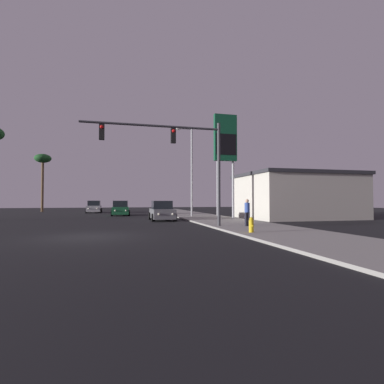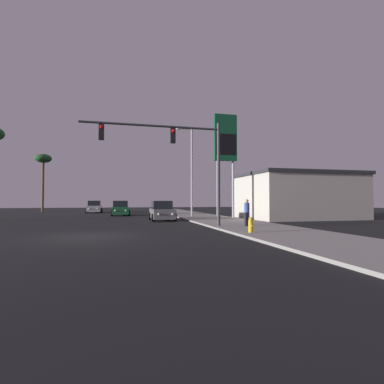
{
  "view_description": "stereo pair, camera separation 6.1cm",
  "coord_description": "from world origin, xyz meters",
  "px_view_note": "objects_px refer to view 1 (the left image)",
  "views": [
    {
      "loc": [
        1.34,
        -14.93,
        1.72
      ],
      "look_at": [
        8.08,
        12.29,
        2.5
      ],
      "focal_mm": 28.0,
      "sensor_mm": 36.0,
      "label": 1
    },
    {
      "loc": [
        1.4,
        -14.95,
        1.72
      ],
      "look_at": [
        8.08,
        12.29,
        2.5
      ],
      "focal_mm": 28.0,
      "sensor_mm": 36.0,
      "label": 2
    }
  ],
  "objects_px": {
    "gas_station_sign": "(225,144)",
    "pedestrian_on_sidewalk": "(247,211)",
    "car_silver": "(94,207)",
    "traffic_light_mast": "(180,150)",
    "car_grey": "(162,211)",
    "fire_hydrant": "(251,225)",
    "street_lamp": "(190,167)",
    "palm_tree_far": "(43,162)",
    "car_green": "(120,209)"
  },
  "relations": [
    {
      "from": "street_lamp",
      "to": "pedestrian_on_sidewalk",
      "type": "bearing_deg",
      "value": -86.67
    },
    {
      "from": "car_silver",
      "to": "gas_station_sign",
      "type": "distance_m",
      "value": 23.75
    },
    {
      "from": "fire_hydrant",
      "to": "gas_station_sign",
      "type": "bearing_deg",
      "value": 76.58
    },
    {
      "from": "car_silver",
      "to": "palm_tree_far",
      "type": "bearing_deg",
      "value": -34.05
    },
    {
      "from": "car_grey",
      "to": "palm_tree_far",
      "type": "distance_m",
      "value": 28.35
    },
    {
      "from": "car_silver",
      "to": "car_green",
      "type": "distance_m",
      "value": 9.36
    },
    {
      "from": "car_silver",
      "to": "traffic_light_mast",
      "type": "xyz_separation_m",
      "value": [
        6.93,
        -25.79,
        4.03
      ]
    },
    {
      "from": "car_silver",
      "to": "car_grey",
      "type": "relative_size",
      "value": 1.0
    },
    {
      "from": "gas_station_sign",
      "to": "car_grey",
      "type": "bearing_deg",
      "value": 164.22
    },
    {
      "from": "gas_station_sign",
      "to": "palm_tree_far",
      "type": "xyz_separation_m",
      "value": [
        -19.99,
        24.73,
        0.95
      ]
    },
    {
      "from": "car_grey",
      "to": "fire_hydrant",
      "type": "relative_size",
      "value": 5.69
    },
    {
      "from": "fire_hydrant",
      "to": "pedestrian_on_sidewalk",
      "type": "relative_size",
      "value": 0.46
    },
    {
      "from": "street_lamp",
      "to": "pedestrian_on_sidewalk",
      "type": "height_order",
      "value": "street_lamp"
    },
    {
      "from": "car_green",
      "to": "car_grey",
      "type": "bearing_deg",
      "value": 111.11
    },
    {
      "from": "car_grey",
      "to": "gas_station_sign",
      "type": "distance_m",
      "value": 8.02
    },
    {
      "from": "street_lamp",
      "to": "palm_tree_far",
      "type": "distance_m",
      "value": 26.78
    },
    {
      "from": "traffic_light_mast",
      "to": "pedestrian_on_sidewalk",
      "type": "height_order",
      "value": "traffic_light_mast"
    },
    {
      "from": "car_grey",
      "to": "car_green",
      "type": "height_order",
      "value": "same"
    },
    {
      "from": "gas_station_sign",
      "to": "pedestrian_on_sidewalk",
      "type": "xyz_separation_m",
      "value": [
        -1.14,
        -6.93,
        -5.58
      ]
    },
    {
      "from": "car_green",
      "to": "palm_tree_far",
      "type": "xyz_separation_m",
      "value": [
        -11.3,
        13.9,
        6.8
      ]
    },
    {
      "from": "palm_tree_far",
      "to": "car_green",
      "type": "bearing_deg",
      "value": -50.88
    },
    {
      "from": "gas_station_sign",
      "to": "palm_tree_far",
      "type": "relative_size",
      "value": 1.03
    },
    {
      "from": "car_silver",
      "to": "fire_hydrant",
      "type": "distance_m",
      "value": 31.42
    },
    {
      "from": "car_green",
      "to": "palm_tree_far",
      "type": "bearing_deg",
      "value": -49.87
    },
    {
      "from": "car_green",
      "to": "traffic_light_mast",
      "type": "height_order",
      "value": "traffic_light_mast"
    },
    {
      "from": "car_green",
      "to": "street_lamp",
      "type": "relative_size",
      "value": 0.48
    },
    {
      "from": "car_silver",
      "to": "pedestrian_on_sidewalk",
      "type": "distance_m",
      "value": 28.66
    },
    {
      "from": "car_grey",
      "to": "palm_tree_far",
      "type": "xyz_separation_m",
      "value": [
        -14.72,
        23.25,
        6.8
      ]
    },
    {
      "from": "fire_hydrant",
      "to": "palm_tree_far",
      "type": "distance_m",
      "value": 39.86
    },
    {
      "from": "pedestrian_on_sidewalk",
      "to": "car_silver",
      "type": "bearing_deg",
      "value": 112.67
    },
    {
      "from": "traffic_light_mast",
      "to": "gas_station_sign",
      "type": "bearing_deg",
      "value": 50.0
    },
    {
      "from": "car_grey",
      "to": "car_green",
      "type": "xyz_separation_m",
      "value": [
        -3.42,
        9.35,
        0.0
      ]
    },
    {
      "from": "car_grey",
      "to": "street_lamp",
      "type": "height_order",
      "value": "street_lamp"
    },
    {
      "from": "fire_hydrant",
      "to": "palm_tree_far",
      "type": "height_order",
      "value": "palm_tree_far"
    },
    {
      "from": "car_silver",
      "to": "car_grey",
      "type": "bearing_deg",
      "value": 110.69
    },
    {
      "from": "traffic_light_mast",
      "to": "car_grey",
      "type": "bearing_deg",
      "value": 90.08
    },
    {
      "from": "fire_hydrant",
      "to": "palm_tree_far",
      "type": "bearing_deg",
      "value": 116.53
    },
    {
      "from": "traffic_light_mast",
      "to": "street_lamp",
      "type": "height_order",
      "value": "street_lamp"
    },
    {
      "from": "car_silver",
      "to": "car_grey",
      "type": "height_order",
      "value": "same"
    },
    {
      "from": "traffic_light_mast",
      "to": "palm_tree_far",
      "type": "xyz_separation_m",
      "value": [
        -14.73,
        31.0,
        2.78
      ]
    },
    {
      "from": "car_silver",
      "to": "street_lamp",
      "type": "height_order",
      "value": "street_lamp"
    },
    {
      "from": "street_lamp",
      "to": "pedestrian_on_sidewalk",
      "type": "distance_m",
      "value": 12.82
    },
    {
      "from": "car_grey",
      "to": "fire_hydrant",
      "type": "bearing_deg",
      "value": 104.04
    },
    {
      "from": "street_lamp",
      "to": "traffic_light_mast",
      "type": "bearing_deg",
      "value": -106.59
    },
    {
      "from": "car_silver",
      "to": "palm_tree_far",
      "type": "xyz_separation_m",
      "value": [
        -7.81,
        5.21,
        6.8
      ]
    },
    {
      "from": "car_green",
      "to": "palm_tree_far",
      "type": "distance_m",
      "value": 19.16
    },
    {
      "from": "car_silver",
      "to": "palm_tree_far",
      "type": "relative_size",
      "value": 0.5
    },
    {
      "from": "street_lamp",
      "to": "fire_hydrant",
      "type": "xyz_separation_m",
      "value": [
        -0.63,
        -15.56,
        -4.63
      ]
    },
    {
      "from": "palm_tree_far",
      "to": "gas_station_sign",
      "type": "bearing_deg",
      "value": -51.05
    },
    {
      "from": "traffic_light_mast",
      "to": "fire_hydrant",
      "type": "relative_size",
      "value": 11.18
    }
  ]
}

